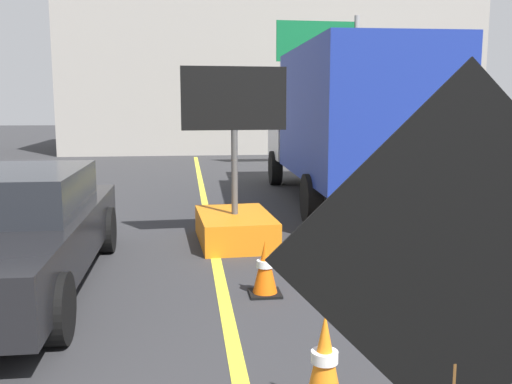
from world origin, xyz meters
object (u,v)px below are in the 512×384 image
at_px(box_truck, 345,121).
at_px(highway_guide_sign, 333,64).
at_px(pickup_car, 9,230).
at_px(roadwork_sign, 459,267).
at_px(traffic_cone_mid_lane, 265,268).
at_px(traffic_cone_near_sign, 324,364).
at_px(arrow_board_trailer, 235,212).

relative_size(box_truck, highway_guide_sign, 1.57).
bearing_deg(pickup_car, highway_guide_sign, 60.07).
height_order(roadwork_sign, traffic_cone_mid_lane, roadwork_sign).
height_order(roadwork_sign, pickup_car, roadwork_sign).
relative_size(roadwork_sign, pickup_car, 0.47).
relative_size(pickup_car, traffic_cone_near_sign, 6.68).
bearing_deg(roadwork_sign, traffic_cone_near_sign, 97.93).
distance_m(roadwork_sign, traffic_cone_near_sign, 1.83).
distance_m(box_truck, traffic_cone_near_sign, 8.89).
bearing_deg(pickup_car, traffic_cone_mid_lane, -11.35).
bearing_deg(roadwork_sign, box_truck, 76.93).
bearing_deg(arrow_board_trailer, traffic_cone_mid_lane, -87.12).
bearing_deg(highway_guide_sign, box_truck, -102.31).
relative_size(arrow_board_trailer, traffic_cone_near_sign, 3.67).
xyz_separation_m(pickup_car, traffic_cone_near_sign, (2.97, -3.12, -0.33)).
xyz_separation_m(box_truck, traffic_cone_mid_lane, (-2.55, -5.88, -1.47)).
height_order(roadwork_sign, highway_guide_sign, highway_guide_sign).
xyz_separation_m(roadwork_sign, traffic_cone_near_sign, (-0.20, 1.44, -1.11)).
xyz_separation_m(arrow_board_trailer, pickup_car, (-2.78, -1.93, 0.22)).
bearing_deg(box_truck, pickup_car, -135.89).
relative_size(roadwork_sign, highway_guide_sign, 0.47).
relative_size(roadwork_sign, arrow_board_trailer, 0.86).
xyz_separation_m(box_truck, traffic_cone_near_sign, (-2.49, -8.41, -1.42)).
bearing_deg(box_truck, traffic_cone_mid_lane, -113.46).
distance_m(roadwork_sign, highway_guide_sign, 17.14).
distance_m(roadwork_sign, arrow_board_trailer, 6.58).
distance_m(traffic_cone_near_sign, traffic_cone_mid_lane, 2.54).
bearing_deg(highway_guide_sign, traffic_cone_near_sign, -104.64).
height_order(roadwork_sign, arrow_board_trailer, arrow_board_trailer).
height_order(pickup_car, highway_guide_sign, highway_guide_sign).
xyz_separation_m(pickup_car, highway_guide_sign, (6.93, 12.04, 2.73)).
bearing_deg(traffic_cone_near_sign, highway_guide_sign, 75.36).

